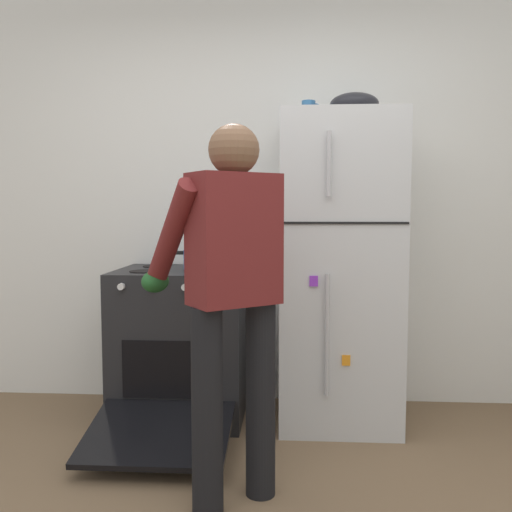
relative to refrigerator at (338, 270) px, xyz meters
name	(u,v)px	position (x,y,z in m)	size (l,w,h in m)	color
kitchen_wall_back	(260,195)	(-0.49, 0.38, 0.45)	(6.00, 0.10, 2.70)	white
refrigerator	(338,270)	(0.00, 0.00, 0.00)	(0.68, 0.72, 1.79)	silver
stove_range	(181,345)	(-0.94, -0.02, -0.46)	(0.76, 1.21, 0.90)	black
person_cook	(230,281)	(-0.53, -0.96, 0.06)	(0.66, 0.69, 1.60)	black
red_pot	(206,260)	(-0.78, -0.05, 0.06)	(0.36, 0.26, 0.12)	#19479E
coffee_mug	(309,109)	(-0.18, 0.05, 0.94)	(0.11, 0.08, 0.10)	#2D6093
mixing_bowl	(354,104)	(0.08, 0.00, 0.96)	(0.28, 0.28, 0.13)	black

